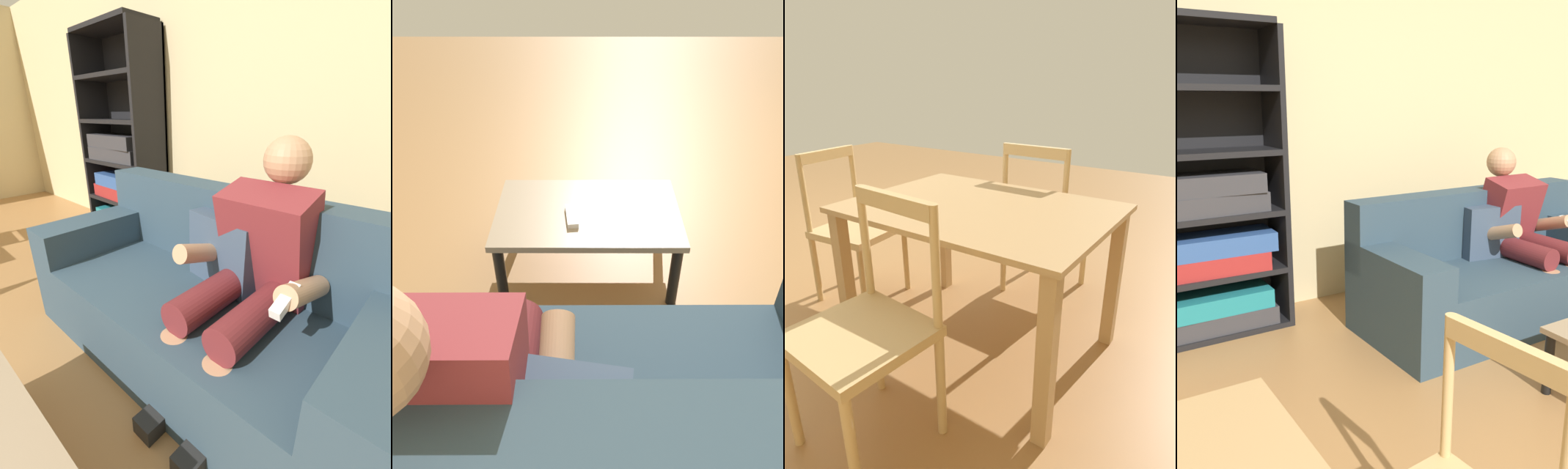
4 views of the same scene
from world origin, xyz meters
The scene contains 4 objects.
wall_back centered at (0.00, 2.95, 1.29)m, with size 6.76×0.12×2.58m, color #D1BC8C.
couch centered at (1.06, 1.97, 0.32)m, with size 1.92×0.84×0.86m.
person_lounging centered at (1.33, 1.97, 0.58)m, with size 0.59×0.91×1.14m.
bookshelf centered at (-0.64, 2.70, 0.75)m, with size 0.91×0.36×1.93m.
Camera 1 is at (1.93, 0.96, 1.22)m, focal length 22.88 mm.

